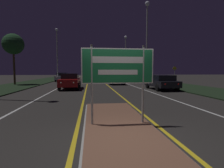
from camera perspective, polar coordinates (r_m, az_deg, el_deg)
The scene contains 22 objects.
ground_plane at distance 4.58m, azimuth 4.54°, elevation -18.44°, with size 160.00×160.00×0.00m, color #282623.
median_island at distance 5.74m, azimuth 1.91°, elevation -13.23°, with size 2.17×7.05×0.10m.
verge_left at distance 25.69m, azimuth -26.75°, elevation -0.08°, with size 5.00×100.00×0.08m.
verge_right at distance 26.32m, azimuth 16.08°, elevation 0.30°, with size 5.00×100.00×0.08m.
centre_line_yellow_left at distance 29.19m, azimuth -7.92°, elevation 0.72°, with size 0.12×70.00×0.01m.
centre_line_yellow_right at distance 29.27m, azimuth -2.91°, elevation 0.76°, with size 0.12×70.00×0.01m.
lane_line_white_left at distance 29.38m, azimuth -13.63°, elevation 0.66°, with size 0.12×70.00×0.01m.
lane_line_white_right at distance 29.62m, azimuth 2.73°, elevation 0.80°, with size 0.12×70.00×0.01m.
edge_line_white_left at distance 29.87m, azimuth -19.36°, elevation 0.60°, with size 0.10×70.00×0.01m.
edge_line_white_right at distance 30.28m, azimuth 8.34°, elevation 0.84°, with size 0.10×70.00×0.01m.
highway_sign at distance 5.47m, azimuth 1.96°, elevation 4.93°, with size 2.26×0.07×2.47m.
streetlight_left_far at distance 31.03m, azimuth -17.50°, elevation 10.78°, with size 0.47×0.47×8.85m.
streetlight_right_near at distance 24.32m, azimuth 11.35°, elevation 17.17°, with size 0.60×0.60×10.78m.
streetlight_right_far at distance 35.70m, azimuth 4.46°, elevation 10.90°, with size 0.57×0.57×8.81m.
car_receding_0 at distance 17.29m, azimuth 15.88°, elevation 0.66°, with size 2.02×4.42×1.39m.
car_receding_1 at distance 23.48m, azimuth 1.27°, elevation 1.76°, with size 2.02×4.26×1.40m.
car_receding_2 at distance 34.98m, azimuth 3.94°, elevation 2.59°, with size 2.00×4.84×1.46m.
car_receding_3 at distance 48.36m, azimuth 0.47°, elevation 2.98°, with size 1.99×4.69×1.32m.
car_approaching_0 at distance 17.80m, azimuth -13.50°, elevation 1.03°, with size 1.88×4.33×1.54m.
car_approaching_1 at distance 31.71m, azimuth -15.90°, elevation 2.27°, with size 2.03×4.44×1.50m.
warning_sign at distance 24.51m, azimuth 19.74°, elevation 3.33°, with size 0.60×0.06×2.34m.
roadside_palm_left at distance 25.43m, azimuth -29.55°, elevation 11.19°, with size 2.55×2.55×6.32m.
Camera 1 is at (-0.86, -4.13, 1.76)m, focal length 28.00 mm.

